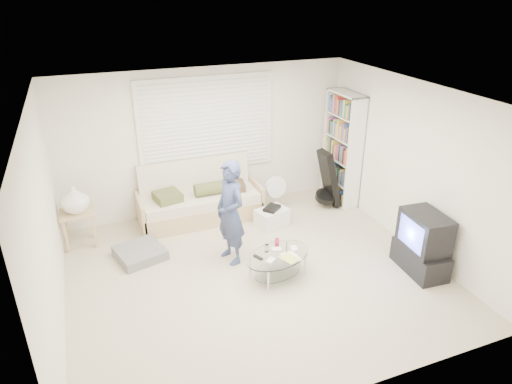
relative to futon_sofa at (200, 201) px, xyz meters
name	(u,v)px	position (x,y,z in m)	size (l,w,h in m)	color
ground	(255,273)	(0.28, -1.87, -0.33)	(5.00, 5.00, 0.00)	tan
room_shell	(242,153)	(0.28, -1.39, 1.30)	(5.02, 4.52, 2.51)	white
window_blinds	(207,125)	(0.28, 0.33, 1.22)	(2.32, 0.08, 1.62)	silver
futon_sofa	(200,201)	(0.00, 0.00, 0.00)	(2.06, 0.83, 1.01)	tan
grey_floor_pillow	(140,253)	(-1.16, -0.87, -0.26)	(0.64, 0.64, 0.14)	slate
side_table	(75,201)	(-1.94, -0.18, 0.42)	(0.51, 0.41, 1.01)	tan
bookshelf	(342,149)	(2.60, -0.23, 0.68)	(0.32, 0.85, 2.02)	white
guitar_case	(328,183)	(2.26, -0.40, 0.14)	(0.42, 0.39, 1.05)	black
floor_fan	(275,190)	(1.33, -0.17, 0.05)	(0.40, 0.26, 0.65)	white
storage_bin	(272,217)	(1.04, -0.70, -0.17)	(0.58, 0.47, 0.35)	white
tv_unit	(423,244)	(2.48, -2.65, 0.10)	(0.50, 0.85, 0.89)	black
coffee_table	(278,259)	(0.55, -2.07, -0.04)	(1.12, 0.88, 0.49)	silver
standing_person	(230,213)	(0.09, -1.42, 0.44)	(0.56, 0.37, 1.54)	navy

